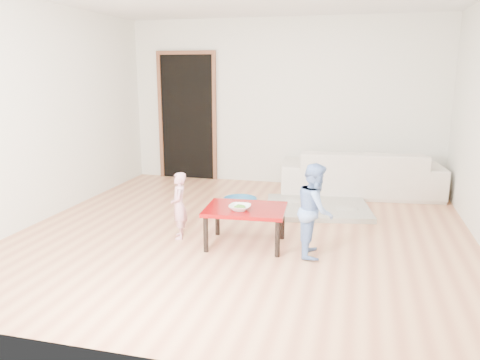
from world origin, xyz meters
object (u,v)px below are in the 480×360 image
at_px(child_pink, 179,206).
at_px(child_blue, 315,210).
at_px(sofa, 360,172).
at_px(red_table, 246,226).
at_px(bowl, 240,208).
at_px(basin, 240,203).

height_order(child_pink, child_blue, child_blue).
bearing_deg(sofa, child_pink, 45.68).
distance_m(red_table, bowl, 0.26).
bearing_deg(child_blue, child_pink, 79.86).
relative_size(red_table, child_pink, 1.13).
relative_size(red_table, basin, 1.84).
bearing_deg(child_pink, bowl, 57.62).
bearing_deg(sofa, basin, 30.87).
xyz_separation_m(bowl, child_blue, (0.75, 0.03, 0.02)).
bearing_deg(basin, child_blue, -50.95).
bearing_deg(bowl, sofa, 65.40).
height_order(sofa, child_pink, child_pink).
distance_m(sofa, red_table, 2.71).
relative_size(sofa, child_blue, 2.47).
bearing_deg(red_table, sofa, 65.14).
bearing_deg(bowl, child_blue, 1.98).
distance_m(bowl, basin, 1.49).
xyz_separation_m(sofa, red_table, (-1.14, -2.46, -0.13)).
xyz_separation_m(red_table, child_blue, (0.72, -0.08, 0.26)).
relative_size(child_pink, child_blue, 0.79).
height_order(red_table, child_blue, child_blue).
bearing_deg(bowl, basin, 104.42).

